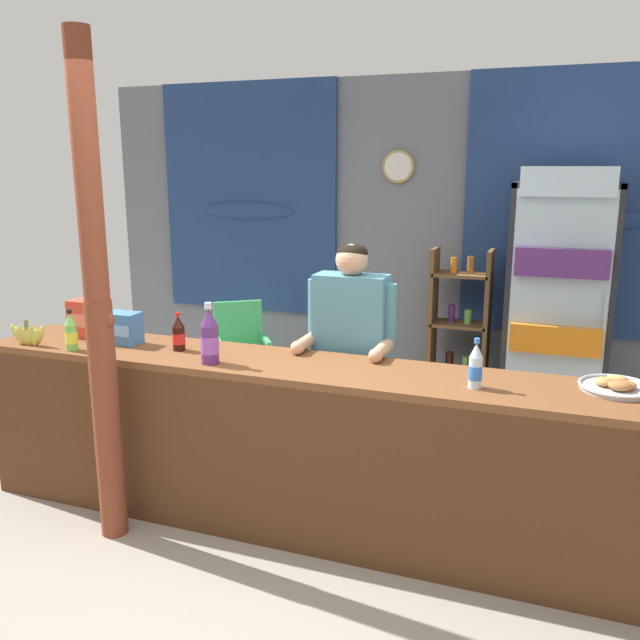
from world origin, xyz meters
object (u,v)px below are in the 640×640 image
at_px(soda_bottle_lime_soda, 71,333).
at_px(snack_box_biscuit, 122,328).
at_px(soda_bottle_water, 476,367).
at_px(pastry_tray, 617,386).
at_px(soda_bottle_grape_soda, 210,338).
at_px(snack_box_crackers, 88,319).
at_px(plastic_lawn_chair, 241,345).
at_px(stall_counter, 290,435).
at_px(soda_bottle_cola, 179,334).
at_px(timber_post, 98,311).
at_px(shopkeeper, 351,342).
at_px(bottle_shelf_rack, 459,330).
at_px(drink_fridge, 559,290).
at_px(banana_bunch, 28,335).

distance_m(soda_bottle_lime_soda, snack_box_biscuit, 0.29).
distance_m(soda_bottle_water, pastry_tray, 0.68).
distance_m(soda_bottle_grape_soda, snack_box_crackers, 1.02).
relative_size(plastic_lawn_chair, snack_box_biscuit, 4.05).
distance_m(plastic_lawn_chair, snack_box_biscuit, 1.84).
height_order(stall_counter, snack_box_crackers, snack_box_crackers).
bearing_deg(soda_bottle_cola, plastic_lawn_chair, 106.05).
xyz_separation_m(soda_bottle_grape_soda, snack_box_crackers, (-0.99, 0.24, -0.03)).
height_order(soda_bottle_grape_soda, soda_bottle_water, soda_bottle_grape_soda).
height_order(stall_counter, timber_post, timber_post).
distance_m(timber_post, snack_box_biscuit, 0.54).
distance_m(stall_counter, plastic_lawn_chair, 2.27).
xyz_separation_m(stall_counter, shopkeeper, (0.16, 0.56, 0.39)).
distance_m(bottle_shelf_rack, plastic_lawn_chair, 1.86).
bearing_deg(drink_fridge, snack_box_biscuit, -141.43).
bearing_deg(pastry_tray, soda_bottle_lime_soda, -173.72).
relative_size(shopkeeper, snack_box_crackers, 6.59).
xyz_separation_m(timber_post, drink_fridge, (2.24, 2.41, -0.17)).
bearing_deg(soda_bottle_water, soda_bottle_cola, 177.04).
xyz_separation_m(drink_fridge, pastry_tray, (0.29, -1.85, -0.12)).
relative_size(snack_box_crackers, banana_bunch, 0.86).
relative_size(soda_bottle_lime_soda, pastry_tray, 0.70).
height_order(stall_counter, banana_bunch, banana_bunch).
distance_m(stall_counter, pastry_tray, 1.65).
height_order(soda_bottle_water, snack_box_crackers, soda_bottle_water).
bearing_deg(pastry_tray, bottle_shelf_rack, 117.35).
xyz_separation_m(snack_box_biscuit, banana_bunch, (-0.51, -0.22, -0.04)).
bearing_deg(bottle_shelf_rack, soda_bottle_lime_soda, -129.11).
bearing_deg(drink_fridge, soda_bottle_cola, -136.30).
distance_m(stall_counter, shopkeeper, 0.70).
distance_m(shopkeeper, soda_bottle_grape_soda, 0.86).
bearing_deg(drink_fridge, banana_bunch, -143.73).
relative_size(stall_counter, banana_bunch, 13.90).
bearing_deg(pastry_tray, soda_bottle_water, -163.07).
xyz_separation_m(soda_bottle_water, snack_box_crackers, (-2.39, 0.16, 0.01)).
height_order(soda_bottle_cola, snack_box_biscuit, soda_bottle_cola).
xyz_separation_m(shopkeeper, snack_box_biscuit, (-1.31, -0.41, 0.07)).
height_order(drink_fridge, banana_bunch, drink_fridge).
bearing_deg(snack_box_crackers, soda_bottle_water, -3.71).
distance_m(soda_bottle_lime_soda, banana_bunch, 0.33).
height_order(snack_box_crackers, banana_bunch, snack_box_crackers).
relative_size(drink_fridge, plastic_lawn_chair, 2.33).
bearing_deg(snack_box_crackers, banana_bunch, -128.14).
xyz_separation_m(pastry_tray, banana_bunch, (-3.25, -0.32, 0.04)).
distance_m(drink_fridge, soda_bottle_lime_soda, 3.42).
relative_size(timber_post, bottle_shelf_rack, 1.95).
relative_size(drink_fridge, shopkeeper, 1.27).
relative_size(soda_bottle_grape_soda, soda_bottle_water, 1.36).
bearing_deg(timber_post, soda_bottle_water, 10.75).
distance_m(bottle_shelf_rack, banana_bunch, 3.23).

